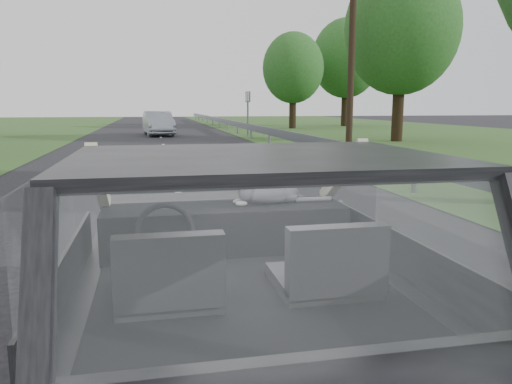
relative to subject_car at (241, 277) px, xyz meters
name	(u,v)px	position (x,y,z in m)	size (l,w,h in m)	color
subject_car	(241,277)	(0.00, 0.00, 0.00)	(1.80, 4.00, 1.45)	#232328
dashboard	(225,228)	(0.00, 0.62, 0.12)	(1.58, 0.45, 0.30)	black
driver_seat	(169,272)	(-0.40, -0.29, 0.16)	(0.50, 0.72, 0.42)	#26262B
passenger_seat	(329,261)	(0.40, -0.29, 0.16)	(0.50, 0.72, 0.42)	#26262B
steering_wheel	(165,232)	(-0.40, 0.33, 0.20)	(0.36, 0.36, 0.04)	black
cat	(270,192)	(0.31, 0.64, 0.35)	(0.53, 0.17, 0.24)	slate
guardrail	(334,146)	(4.30, 10.00, -0.15)	(0.05, 90.00, 0.32)	gray
other_car	(158,123)	(-0.09, 25.51, -0.06)	(1.59, 4.02, 1.32)	#A7AEBF
highway_sign	(248,114)	(4.69, 24.28, 0.46)	(0.09, 0.95, 2.37)	#146C31
utility_pole	(352,42)	(7.60, 17.05, 3.42)	(0.27, 0.27, 8.29)	black
tree_1	(400,55)	(10.59, 18.65, 3.12)	(5.08, 5.08, 7.70)	#25481D
tree_2	(293,82)	(9.36, 31.84, 2.51)	(4.27, 4.27, 6.46)	#25481D
tree_3	(346,74)	(14.48, 34.91, 3.28)	(5.29, 5.29, 8.02)	#25481D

